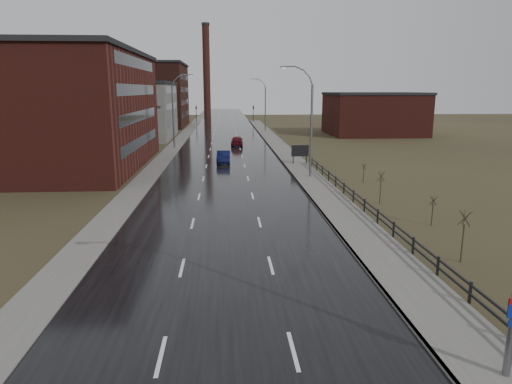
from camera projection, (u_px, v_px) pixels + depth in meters
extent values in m
cube|color=black|center=(225.00, 149.00, 70.37)|extent=(14.00, 300.00, 0.06)
cube|color=#595651|center=(310.00, 179.00, 46.58)|extent=(3.20, 180.00, 0.18)
cube|color=slate|center=(295.00, 179.00, 46.48)|extent=(0.16, 180.00, 0.18)
cube|color=#595651|center=(172.00, 150.00, 69.83)|extent=(2.40, 260.00, 0.12)
cube|color=#471914|center=(44.00, 112.00, 52.97)|extent=(22.00, 28.00, 13.00)
cube|color=black|center=(38.00, 51.00, 51.49)|extent=(22.44, 28.56, 0.50)
cube|color=black|center=(141.00, 141.00, 54.46)|extent=(0.06, 22.40, 1.20)
cube|color=black|center=(140.00, 116.00, 53.80)|extent=(0.06, 22.40, 1.20)
cube|color=black|center=(138.00, 90.00, 53.14)|extent=(0.06, 22.40, 1.20)
cube|color=black|center=(137.00, 63.00, 52.49)|extent=(0.06, 22.40, 1.20)
cube|color=slate|center=(129.00, 112.00, 85.62)|extent=(16.00, 20.00, 10.00)
cube|color=black|center=(127.00, 83.00, 84.47)|extent=(16.32, 20.40, 0.50)
cube|color=black|center=(172.00, 122.00, 86.58)|extent=(0.06, 16.00, 1.20)
cube|color=black|center=(172.00, 106.00, 85.93)|extent=(0.06, 16.00, 1.20)
cube|color=black|center=(171.00, 90.00, 85.27)|extent=(0.06, 16.00, 1.20)
cube|color=#331611|center=(133.00, 96.00, 113.95)|extent=(26.00, 24.00, 15.00)
cube|color=black|center=(131.00, 64.00, 112.25)|extent=(26.52, 24.48, 0.50)
cube|color=black|center=(185.00, 114.00, 115.79)|extent=(0.06, 19.20, 1.20)
cube|color=black|center=(185.00, 102.00, 115.13)|extent=(0.06, 19.20, 1.20)
cube|color=black|center=(185.00, 90.00, 114.47)|extent=(0.06, 19.20, 1.20)
cube|color=black|center=(184.00, 77.00, 113.81)|extent=(0.06, 19.20, 1.20)
cube|color=#471914|center=(374.00, 115.00, 92.90)|extent=(18.00, 16.00, 8.00)
cube|color=black|center=(375.00, 94.00, 91.97)|extent=(18.36, 16.32, 0.50)
cylinder|color=#331611|center=(207.00, 72.00, 154.30)|extent=(2.40, 2.40, 30.00)
cylinder|color=black|center=(205.00, 24.00, 150.95)|extent=(2.70, 2.70, 0.80)
cylinder|color=slate|center=(311.00, 132.00, 46.55)|extent=(0.24, 0.24, 9.50)
cylinder|color=slate|center=(311.00, 81.00, 45.41)|extent=(0.51, 0.14, 0.98)
cylinder|color=slate|center=(306.00, 73.00, 45.22)|extent=(0.81, 0.14, 0.81)
cylinder|color=slate|center=(299.00, 68.00, 45.07)|extent=(0.98, 0.14, 0.51)
cylinder|color=slate|center=(291.00, 66.00, 44.98)|extent=(1.01, 0.14, 0.14)
cube|color=slate|center=(284.00, 67.00, 44.94)|extent=(0.70, 0.28, 0.18)
cube|color=silver|center=(284.00, 68.00, 44.96)|extent=(0.50, 0.20, 0.04)
cylinder|color=slate|center=(173.00, 118.00, 70.76)|extent=(0.24, 0.24, 9.50)
cylinder|color=slate|center=(173.00, 84.00, 69.64)|extent=(0.51, 0.14, 0.98)
cylinder|color=slate|center=(176.00, 79.00, 69.51)|extent=(0.81, 0.14, 0.81)
cylinder|color=slate|center=(181.00, 76.00, 69.45)|extent=(0.98, 0.14, 0.51)
cylinder|color=slate|center=(186.00, 75.00, 69.47)|extent=(1.01, 0.14, 0.14)
cube|color=slate|center=(191.00, 75.00, 69.53)|extent=(0.70, 0.28, 0.18)
cube|color=silver|center=(191.00, 76.00, 69.55)|extent=(0.50, 0.20, 0.04)
cylinder|color=slate|center=(265.00, 110.00, 99.11)|extent=(0.24, 0.24, 9.50)
cylinder|color=slate|center=(265.00, 85.00, 97.97)|extent=(0.51, 0.14, 0.98)
cylinder|color=slate|center=(262.00, 82.00, 97.79)|extent=(0.81, 0.14, 0.81)
cylinder|color=slate|center=(259.00, 80.00, 97.63)|extent=(0.98, 0.14, 0.51)
cylinder|color=slate|center=(255.00, 79.00, 97.54)|extent=(1.01, 0.14, 0.14)
cube|color=slate|center=(252.00, 79.00, 97.51)|extent=(0.70, 0.28, 0.18)
cube|color=silver|center=(252.00, 80.00, 97.53)|extent=(0.50, 0.20, 0.04)
cube|color=black|center=(470.00, 294.00, 19.34)|extent=(0.10, 0.10, 1.10)
cube|color=black|center=(438.00, 267.00, 22.26)|extent=(0.10, 0.10, 1.10)
cube|color=black|center=(413.00, 247.00, 25.18)|extent=(0.10, 0.10, 1.10)
cube|color=black|center=(393.00, 230.00, 28.10)|extent=(0.10, 0.10, 1.10)
cube|color=black|center=(378.00, 217.00, 31.02)|extent=(0.10, 0.10, 1.10)
cube|color=black|center=(364.00, 206.00, 33.94)|extent=(0.10, 0.10, 1.10)
cube|color=black|center=(353.00, 197.00, 36.86)|extent=(0.10, 0.10, 1.10)
cube|color=black|center=(344.00, 189.00, 39.78)|extent=(0.10, 0.10, 1.10)
cube|color=black|center=(336.00, 182.00, 42.70)|extent=(0.10, 0.10, 1.10)
cube|color=black|center=(329.00, 176.00, 45.62)|extent=(0.10, 0.10, 1.10)
cube|color=black|center=(322.00, 171.00, 48.54)|extent=(0.10, 0.10, 1.10)
cube|color=black|center=(317.00, 166.00, 51.46)|extent=(0.10, 0.10, 1.10)
cube|color=black|center=(312.00, 162.00, 54.38)|extent=(0.10, 0.10, 1.10)
cube|color=black|center=(380.00, 213.00, 30.44)|extent=(0.08, 53.00, 0.10)
cube|color=black|center=(380.00, 219.00, 30.53)|extent=(0.08, 53.00, 0.10)
cylinder|color=#382D23|center=(462.00, 243.00, 24.19)|extent=(0.08, 0.08, 2.10)
cylinder|color=#382D23|center=(466.00, 218.00, 23.90)|extent=(0.04, 0.71, 0.83)
cylinder|color=#382D23|center=(465.00, 218.00, 23.94)|extent=(0.67, 0.26, 0.84)
cylinder|color=#382D23|center=(464.00, 218.00, 23.92)|extent=(0.40, 0.59, 0.85)
cylinder|color=#382D23|center=(465.00, 219.00, 23.86)|extent=(0.40, 0.59, 0.85)
cylinder|color=#382D23|center=(466.00, 219.00, 23.85)|extent=(0.67, 0.26, 0.84)
cylinder|color=#382D23|center=(432.00, 215.00, 30.81)|extent=(0.08, 0.08, 1.51)
cylinder|color=#382D23|center=(434.00, 201.00, 30.60)|extent=(0.04, 0.51, 0.60)
cylinder|color=#382D23|center=(433.00, 201.00, 30.64)|extent=(0.49, 0.20, 0.61)
cylinder|color=#382D23|center=(433.00, 201.00, 30.62)|extent=(0.29, 0.43, 0.61)
cylinder|color=#382D23|center=(433.00, 201.00, 30.56)|extent=(0.29, 0.43, 0.61)
cylinder|color=#382D23|center=(434.00, 201.00, 30.55)|extent=(0.49, 0.20, 0.61)
cylinder|color=#382D23|center=(380.00, 192.00, 36.63)|extent=(0.08, 0.08, 1.97)
cylinder|color=#382D23|center=(382.00, 176.00, 36.35)|extent=(0.04, 0.66, 0.78)
cylinder|color=#382D23|center=(381.00, 176.00, 36.40)|extent=(0.63, 0.25, 0.79)
cylinder|color=#382D23|center=(381.00, 176.00, 36.37)|extent=(0.37, 0.56, 0.79)
cylinder|color=#382D23|center=(381.00, 176.00, 36.32)|extent=(0.37, 0.56, 0.79)
cylinder|color=#382D23|center=(382.00, 176.00, 36.30)|extent=(0.63, 0.25, 0.79)
cylinder|color=#382D23|center=(364.00, 176.00, 45.24)|extent=(0.08, 0.08, 1.38)
cylinder|color=#382D23|center=(365.00, 167.00, 45.04)|extent=(0.04, 0.47, 0.55)
cylinder|color=#382D23|center=(364.00, 167.00, 45.09)|extent=(0.45, 0.18, 0.56)
cylinder|color=#382D23|center=(364.00, 167.00, 45.07)|extent=(0.27, 0.40, 0.56)
cylinder|color=#382D23|center=(364.00, 167.00, 45.01)|extent=(0.27, 0.40, 0.56)
cylinder|color=#382D23|center=(364.00, 167.00, 44.99)|extent=(0.45, 0.18, 0.56)
cube|color=black|center=(293.00, 158.00, 55.76)|extent=(0.10, 0.10, 1.80)
cube|color=black|center=(306.00, 157.00, 55.86)|extent=(0.10, 0.10, 1.80)
cube|color=silver|center=(300.00, 151.00, 55.58)|extent=(2.03, 0.08, 1.28)
cube|color=black|center=(300.00, 151.00, 55.53)|extent=(2.13, 0.04, 1.38)
cylinder|color=black|center=(196.00, 113.00, 127.69)|extent=(0.16, 0.16, 5.20)
imported|color=black|center=(196.00, 105.00, 127.22)|extent=(0.58, 2.73, 1.10)
sphere|color=#FF190C|center=(196.00, 104.00, 127.01)|extent=(0.18, 0.18, 0.18)
cylinder|color=black|center=(253.00, 113.00, 128.74)|extent=(0.16, 0.16, 5.20)
imported|color=black|center=(253.00, 105.00, 128.27)|extent=(0.58, 2.73, 1.10)
sphere|color=#FF190C|center=(253.00, 104.00, 128.05)|extent=(0.18, 0.18, 0.18)
imported|color=#0A0D36|center=(223.00, 157.00, 56.84)|extent=(1.69, 4.64, 1.52)
imported|color=#500D16|center=(237.00, 141.00, 74.43)|extent=(2.13, 4.87, 1.63)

